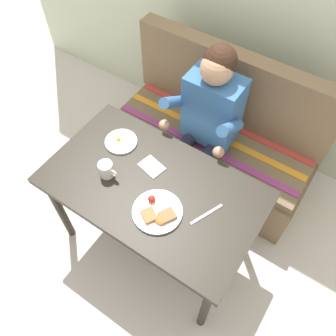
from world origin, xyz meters
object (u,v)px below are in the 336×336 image
plate_eggs (121,141)px  knife (207,214)px  table (153,193)px  couch (214,142)px  plate_breakfast (157,212)px  napkin (152,167)px  coffee_mug (106,169)px  person (207,118)px

plate_eggs → knife: (0.66, -0.13, -0.01)m
table → couch: size_ratio=0.83×
knife → couch: bearing=137.0°
couch → plate_breakfast: size_ratio=5.53×
napkin → knife: (0.41, -0.09, -0.00)m
coffee_mug → knife: 0.59m
person → knife: bearing=-59.7°
plate_breakfast → coffee_mug: 0.37m
couch → coffee_mug: 0.99m
coffee_mug → knife: (0.58, 0.09, -0.05)m
napkin → knife: 0.42m
coffee_mug → knife: coffee_mug is taller
table → couch: 0.83m
couch → knife: couch is taller
knife → napkin: bearing=-168.9°
plate_eggs → knife: plate_eggs is taller
plate_eggs → napkin: bearing=-9.9°
plate_breakfast → couch: bearing=97.6°
person → plate_eggs: (-0.32, -0.45, -0.00)m
person → plate_breakfast: 0.72m
couch → knife: 0.92m
plate_eggs → plate_breakfast: bearing=-30.7°
napkin → coffee_mug: bearing=-134.2°
couch → plate_breakfast: 0.99m
table → plate_breakfast: 0.19m
plate_eggs → knife: 0.67m
knife → coffee_mug: bearing=-147.9°
napkin → person: bearing=81.7°
coffee_mug → napkin: coffee_mug is taller
person → plate_breakfast: size_ratio=4.65×
table → person: bearing=90.5°
couch → plate_breakfast: couch is taller
table → napkin: bearing=127.6°
plate_breakfast → person: bearing=99.8°
plate_breakfast → coffee_mug: (-0.37, 0.04, 0.04)m
plate_eggs → couch: bearing=62.0°
table → plate_breakfast: (0.12, -0.12, 0.09)m
person → napkin: bearing=-98.3°
table → plate_breakfast: plate_breakfast is taller
plate_breakfast → knife: bearing=32.1°
person → plate_eggs: bearing=-126.1°
person → napkin: 0.50m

